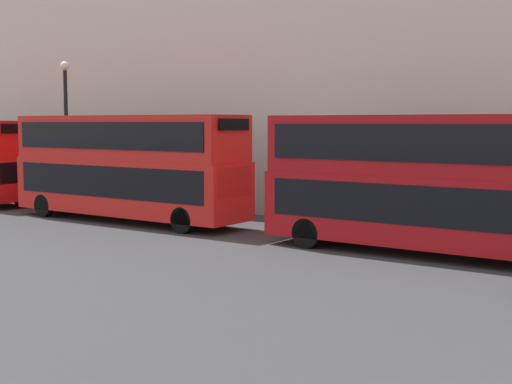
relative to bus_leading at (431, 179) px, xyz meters
The scene contains 4 objects.
bus_leading is the anchor object (origin of this frame).
bus_second_in_queue 13.26m from the bus_leading, 90.00° to the left, with size 2.59×11.28×4.42m.
street_lamp 19.24m from the bus_leading, 84.95° to the left, with size 0.44×0.44×7.04m.
pedestrian 8.30m from the bus_leading, 71.77° to the left, with size 0.36×0.36×1.64m.
Camera 1 is at (-19.40, -2.20, 4.13)m, focal length 50.00 mm.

